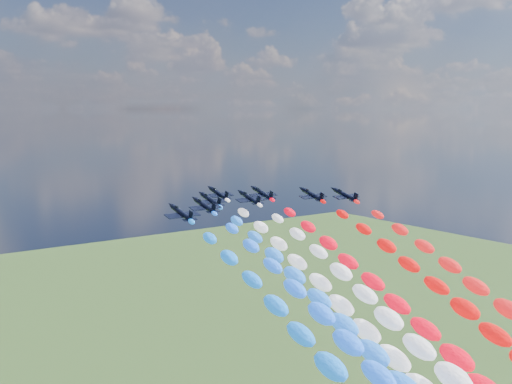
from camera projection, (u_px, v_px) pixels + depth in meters
jet_0 at (181, 213)px, 146.84m from camera, size 9.05×12.01×5.52m
jet_1 at (205, 206)px, 158.15m from camera, size 9.07×12.03×5.52m
trail_1 at (362, 373)px, 116.80m from camera, size 5.61×106.92×51.51m
jet_2 at (210, 200)px, 168.09m from camera, size 9.02×11.99×5.52m
trail_2 at (357, 352)px, 126.73m from camera, size 5.61×106.92×51.51m
jet_3 at (250, 198)px, 171.68m from camera, size 8.72×11.78×5.52m
trail_3 at (405, 345)px, 130.33m from camera, size 5.61×106.92×51.51m
jet_4 at (219, 194)px, 180.73m from camera, size 8.83×11.86×5.52m
trail_4 at (354, 330)px, 139.37m from camera, size 5.61×106.92×51.51m
jet_5 at (262, 193)px, 181.27m from camera, size 8.85×11.87×5.52m
trail_5 at (411, 329)px, 139.92m from camera, size 5.61×106.92×51.51m
jet_6 at (312, 195)px, 178.14m from camera, size 8.60×11.69×5.52m
trail_6 at (479, 334)px, 136.78m from camera, size 5.61×106.92×51.51m
jet_7 at (345, 195)px, 177.58m from camera, size 9.05×12.01×5.52m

